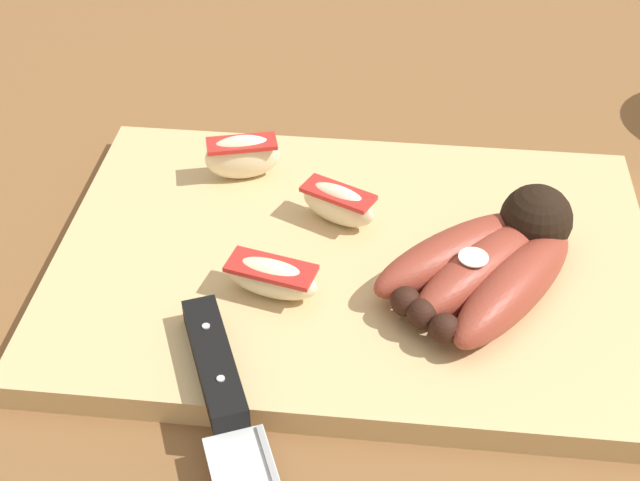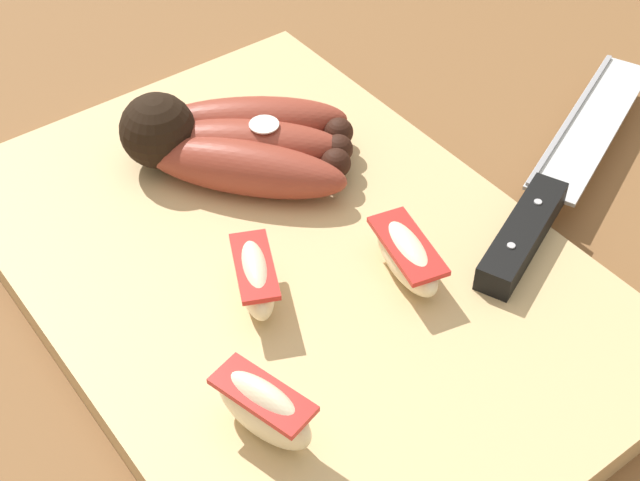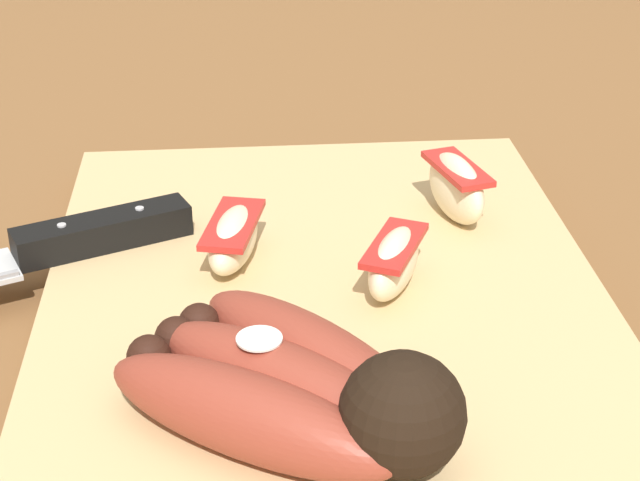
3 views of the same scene
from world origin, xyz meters
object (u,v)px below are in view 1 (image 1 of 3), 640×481
at_px(apple_wedge_near, 242,156).
at_px(apple_wedge_middle, 338,204).
at_px(chefs_knife, 232,425).
at_px(banana_bunch, 492,260).
at_px(apple_wedge_far, 272,277).

height_order(apple_wedge_near, apple_wedge_middle, apple_wedge_near).
bearing_deg(apple_wedge_near, chefs_knife, -81.54).
relative_size(chefs_knife, apple_wedge_near, 4.29).
height_order(chefs_knife, apple_wedge_near, apple_wedge_near).
bearing_deg(banana_bunch, apple_wedge_far, -169.33).
bearing_deg(chefs_knife, apple_wedge_middle, 77.88).
xyz_separation_m(chefs_knife, apple_wedge_near, (-0.04, 0.25, 0.01)).
bearing_deg(apple_wedge_near, banana_bunch, -28.69).
height_order(chefs_knife, apple_wedge_far, apple_wedge_far).
height_order(banana_bunch, apple_wedge_far, banana_bunch).
relative_size(apple_wedge_middle, apple_wedge_far, 0.91).
height_order(apple_wedge_middle, apple_wedge_far, apple_wedge_middle).
bearing_deg(apple_wedge_middle, apple_wedge_near, 148.67).
distance_m(apple_wedge_middle, apple_wedge_far, 0.09).
height_order(banana_bunch, apple_wedge_near, banana_bunch).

